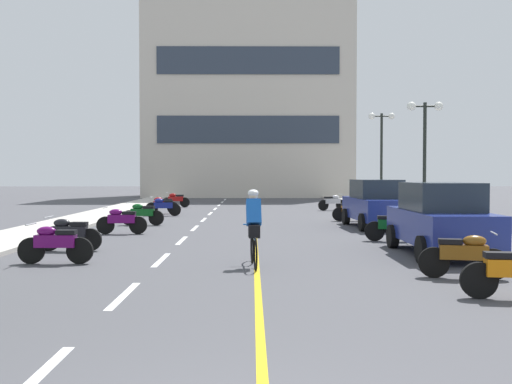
{
  "coord_description": "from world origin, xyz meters",
  "views": [
    {
      "loc": [
        0.15,
        -3.63,
        2.03
      ],
      "look_at": [
        0.27,
        14.71,
        1.46
      ],
      "focal_mm": 40.62,
      "sensor_mm": 36.0,
      "label": 1
    }
  ],
  "objects": [
    {
      "name": "lane_dash_8",
      "position": [
        -2.0,
        34.0,
        0.0
      ],
      "size": [
        0.14,
        2.2,
        0.01
      ],
      "primitive_type": "cube",
      "color": "silver",
      "rests_on": "ground"
    },
    {
      "name": "motorcycle_5",
      "position": [
        4.41,
        13.71,
        0.47
      ],
      "size": [
        1.7,
        0.6,
        0.92
      ],
      "color": "black",
      "rests_on": "ground"
    },
    {
      "name": "lane_dash_1",
      "position": [
        -2.0,
        6.0,
        0.0
      ],
      "size": [
        0.14,
        2.2,
        0.01
      ],
      "primitive_type": "cube",
      "color": "silver",
      "rests_on": "ground"
    },
    {
      "name": "office_building",
      "position": [
        -0.18,
        49.06,
        9.6
      ],
      "size": [
        18.19,
        8.24,
        19.21
      ],
      "color": "beige",
      "rests_on": "ground"
    },
    {
      "name": "lane_dash_6",
      "position": [
        -2.0,
        26.0,
        0.0
      ],
      "size": [
        0.14,
        2.2,
        0.01
      ],
      "primitive_type": "cube",
      "color": "silver",
      "rests_on": "ground"
    },
    {
      "name": "parked_car_near",
      "position": [
        4.87,
        10.78,
        0.92
      ],
      "size": [
        1.92,
        4.2,
        1.82
      ],
      "color": "black",
      "rests_on": "ground"
    },
    {
      "name": "centre_line_yellow",
      "position": [
        0.25,
        24.0,
        0.0
      ],
      "size": [
        0.12,
        66.0,
        0.01
      ],
      "primitive_type": "cube",
      "color": "gold",
      "rests_on": "ground"
    },
    {
      "name": "motorcycle_2",
      "position": [
        4.26,
        7.5,
        0.47
      ],
      "size": [
        1.68,
        0.65,
        0.92
      ],
      "color": "black",
      "rests_on": "ground"
    },
    {
      "name": "motorcycle_10",
      "position": [
        -4.43,
        25.73,
        0.47
      ],
      "size": [
        1.63,
        0.81,
        0.92
      ],
      "color": "black",
      "rests_on": "ground"
    },
    {
      "name": "motorcycle_7",
      "position": [
        -4.19,
        19.2,
        0.47
      ],
      "size": [
        1.7,
        0.6,
        0.92
      ],
      "color": "black",
      "rests_on": "ground"
    },
    {
      "name": "curb_left",
      "position": [
        -7.2,
        24.0,
        0.06
      ],
      "size": [
        2.4,
        72.0,
        0.12
      ],
      "primitive_type": "cube",
      "color": "#B7B2A8",
      "rests_on": "ground"
    },
    {
      "name": "street_lamp_mid",
      "position": [
        7.14,
        19.75,
        3.68
      ],
      "size": [
        1.46,
        0.36,
        4.83
      ],
      "color": "black",
      "rests_on": "curb_right"
    },
    {
      "name": "ground_plane",
      "position": [
        0.0,
        21.0,
        0.0
      ],
      "size": [
        140.0,
        140.0,
        0.0
      ],
      "primitive_type": "plane",
      "color": "#47474C"
    },
    {
      "name": "motorcycle_11",
      "position": [
        4.64,
        28.6,
        0.47
      ],
      "size": [
        1.64,
        0.8,
        0.92
      ],
      "color": "black",
      "rests_on": "ground"
    },
    {
      "name": "lane_dash_3",
      "position": [
        -2.0,
        14.0,
        0.0
      ],
      "size": [
        0.14,
        2.2,
        0.01
      ],
      "primitive_type": "cube",
      "color": "silver",
      "rests_on": "ground"
    },
    {
      "name": "curb_right",
      "position": [
        7.2,
        24.0,
        0.06
      ],
      "size": [
        2.4,
        72.0,
        0.12
      ],
      "primitive_type": "cube",
      "color": "#B7B2A8",
      "rests_on": "ground"
    },
    {
      "name": "lane_dash_5",
      "position": [
        -2.0,
        22.0,
        0.0
      ],
      "size": [
        0.14,
        2.2,
        0.01
      ],
      "primitive_type": "cube",
      "color": "silver",
      "rests_on": "ground"
    },
    {
      "name": "motorcycle_3",
      "position": [
        -4.31,
        9.41,
        0.47
      ],
      "size": [
        1.7,
        0.6,
        0.92
      ],
      "color": "black",
      "rests_on": "ground"
    },
    {
      "name": "lane_dash_9",
      "position": [
        -2.0,
        38.0,
        0.0
      ],
      "size": [
        0.14,
        2.2,
        0.01
      ],
      "primitive_type": "cube",
      "color": "silver",
      "rests_on": "ground"
    },
    {
      "name": "cyclist_rider",
      "position": [
        0.18,
        9.04,
        0.89
      ],
      "size": [
        0.42,
        1.77,
        1.71
      ],
      "color": "black",
      "rests_on": "ground"
    },
    {
      "name": "parked_car_mid",
      "position": [
        4.85,
        18.24,
        0.92
      ],
      "size": [
        2.1,
        4.29,
        1.82
      ],
      "color": "black",
      "rests_on": "ground"
    },
    {
      "name": "lane_dash_10",
      "position": [
        -2.0,
        42.0,
        0.0
      ],
      "size": [
        0.14,
        2.2,
        0.01
      ],
      "primitive_type": "cube",
      "color": "silver",
      "rests_on": "ground"
    },
    {
      "name": "lane_dash_2",
      "position": [
        -2.0,
        10.0,
        0.0
      ],
      "size": [
        0.14,
        2.2,
        0.01
      ],
      "primitive_type": "cube",
      "color": "silver",
      "rests_on": "ground"
    },
    {
      "name": "lane_dash_0",
      "position": [
        -2.0,
        2.0,
        0.0
      ],
      "size": [
        0.14,
        2.2,
        0.01
      ],
      "primitive_type": "cube",
      "color": "silver",
      "rests_on": "ground"
    },
    {
      "name": "motorcycle_4",
      "position": [
        -4.68,
        11.59,
        0.47
      ],
      "size": [
        1.7,
        0.6,
        0.92
      ],
      "color": "black",
      "rests_on": "ground"
    },
    {
      "name": "lane_dash_4",
      "position": [
        -2.0,
        18.0,
        0.0
      ],
      "size": [
        0.14,
        2.2,
        0.01
      ],
      "primitive_type": "cube",
      "color": "silver",
      "rests_on": "ground"
    },
    {
      "name": "street_lamp_far",
      "position": [
        7.32,
        28.37,
        3.97
      ],
      "size": [
        1.46,
        0.36,
        5.29
      ],
      "color": "black",
      "rests_on": "curb_right"
    },
    {
      "name": "motorcycle_9",
      "position": [
        -4.16,
        24.3,
        0.47
      ],
      "size": [
        1.7,
        0.6,
        0.92
      ],
      "color": "black",
      "rests_on": "ground"
    },
    {
      "name": "motorcycle_8",
      "position": [
        4.46,
        21.19,
        0.47
      ],
      "size": [
        1.7,
        0.6,
        0.92
      ],
      "color": "black",
      "rests_on": "ground"
    },
    {
      "name": "motorcycle_12",
      "position": [
        -4.52,
        31.64,
        0.47
      ],
      "size": [
        1.7,
        0.6,
        0.92
      ],
      "color": "black",
      "rests_on": "ground"
    },
    {
      "name": "lane_dash_11",
      "position": [
        -2.0,
        46.0,
        0.0
      ],
      "size": [
        0.14,
        2.2,
        0.01
      ],
      "primitive_type": "cube",
      "color": "silver",
      "rests_on": "ground"
    },
    {
      "name": "motorcycle_6",
      "position": [
        -4.27,
        15.88,
        0.47
      ],
      "size": [
        1.7,
        0.6,
        0.92
      ],
      "color": "black",
      "rests_on": "ground"
    },
    {
      "name": "lane_dash_7",
      "position": [
        -2.0,
        30.0,
        0.0
      ],
      "size": [
        0.14,
        2.2,
        0.01
      ],
      "primitive_type": "cube",
      "color": "silver",
      "rests_on": "ground"
    }
  ]
}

